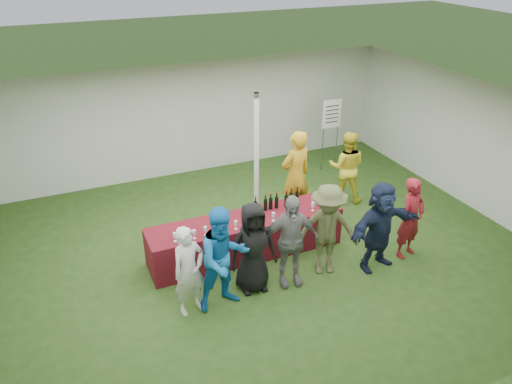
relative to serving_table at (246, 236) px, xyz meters
name	(u,v)px	position (x,y,z in m)	size (l,w,h in m)	color
ground	(257,254)	(0.18, -0.10, -0.38)	(60.00, 60.00, 0.00)	#284719
tent	(256,159)	(0.68, 1.10, 0.98)	(10.00, 10.00, 10.00)	white
serving_table	(246,236)	(0.00, 0.00, 0.00)	(3.60, 0.80, 0.75)	maroon
wine_bottles	(278,202)	(0.71, 0.15, 0.50)	(0.95, 0.13, 0.32)	black
wine_glasses	(231,224)	(-0.38, -0.24, 0.49)	(2.68, 0.11, 0.16)	silver
water_bottle	(250,210)	(0.11, 0.08, 0.48)	(0.07, 0.07, 0.23)	silver
bar_towel	(319,201)	(1.54, 0.05, 0.39)	(0.25, 0.18, 0.03)	white
dump_bucket	(327,203)	(1.55, -0.22, 0.46)	(0.24, 0.24, 0.18)	slate
wine_list_sign	(331,119)	(3.35, 2.67, 0.94)	(0.50, 0.03, 1.80)	slate
staff_pourer	(296,175)	(1.45, 0.87, 0.58)	(0.70, 0.46, 1.91)	gold
staff_back	(347,167)	(2.81, 1.08, 0.43)	(0.79, 0.61, 1.62)	yellow
customer_0	(189,271)	(-1.39, -1.11, 0.38)	(0.55, 0.36, 1.51)	silver
customer_1	(224,259)	(-0.85, -1.19, 0.50)	(0.85, 0.66, 1.75)	#156CB8
customer_2	(253,248)	(-0.28, -0.98, 0.42)	(0.78, 0.51, 1.59)	black
customer_3	(290,241)	(0.34, -1.09, 0.46)	(0.98, 0.41, 1.67)	slate
customer_4	(327,230)	(1.06, -1.05, 0.47)	(1.09, 0.63, 1.69)	#4C502E
customer_5	(380,226)	(1.98, -1.28, 0.45)	(1.53, 0.49, 1.65)	#17213B
customer_6	(411,218)	(2.71, -1.20, 0.40)	(0.57, 0.37, 1.55)	maroon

